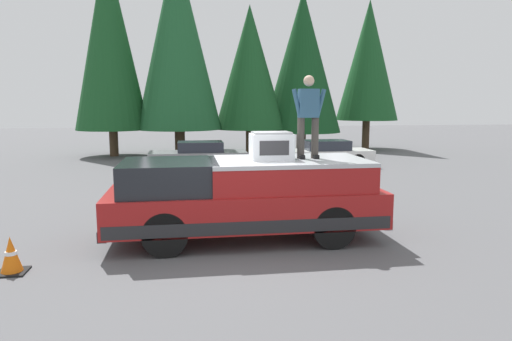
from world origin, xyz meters
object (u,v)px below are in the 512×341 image
Objects in this scene: traffic_cone at (11,256)px; parked_car_grey at (199,155)px; compressor_unit at (271,146)px; parked_car_white at (325,153)px; person_on_truck_bed at (308,115)px; pickup_truck at (246,197)px.

parked_car_grey is at bearing -16.33° from traffic_cone.
compressor_unit is 0.20× the size of parked_car_grey.
traffic_cone is at bearing 142.30° from parked_car_white.
compressor_unit is at bearing 157.08° from parked_car_white.
traffic_cone is at bearing 104.16° from person_on_truck_bed.
person_on_truck_bed reaches higher than traffic_cone.
pickup_truck is at bearing 91.65° from person_on_truck_bed.
parked_car_white is at bearing -19.22° from person_on_truck_bed.
person_on_truck_bed is at bearing -169.35° from parked_car_grey.
pickup_truck is 1.18m from compressor_unit.
traffic_cone is (-1.36, 5.38, -2.26)m from person_on_truck_bed.
compressor_unit is (0.00, -0.53, 1.05)m from pickup_truck.
person_on_truck_bed is 10.73m from parked_car_grey.
parked_car_grey is 12.22m from traffic_cone.
pickup_truck is at bearing -72.06° from traffic_cone.
traffic_cone is at bearing 106.02° from compressor_unit.
pickup_truck is 10.42m from parked_car_grey.
person_on_truck_bed is 5.99m from traffic_cone.
parked_car_grey is 6.61× the size of traffic_cone.
parked_car_white is 5.51m from parked_car_grey.
pickup_truck is 11.35m from parked_car_white.
compressor_unit reaches higher than traffic_cone.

